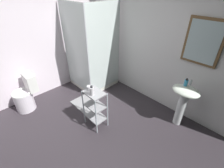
{
  "coord_description": "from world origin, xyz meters",
  "views": [
    {
      "loc": [
        1.65,
        -0.9,
        2.3
      ],
      "look_at": [
        0.13,
        0.56,
        0.94
      ],
      "focal_mm": 25.5,
      "sensor_mm": 36.0,
      "label": 1
    }
  ],
  "objects": [
    {
      "name": "sink_faucet",
      "position": [
        0.94,
        1.64,
        0.86
      ],
      "size": [
        0.03,
        0.03,
        0.1
      ],
      "primitive_type": "cylinder",
      "color": "silver",
      "rests_on": "pedestal_sink"
    },
    {
      "name": "storage_cart",
      "position": [
        -0.11,
        0.38,
        0.44
      ],
      "size": [
        0.38,
        0.28,
        0.74
      ],
      "color": "silver",
      "rests_on": "ground_plane"
    },
    {
      "name": "shower_stall",
      "position": [
        -1.21,
        1.19,
        0.46
      ],
      "size": [
        0.92,
        0.92,
        2.0
      ],
      "color": "white",
      "rests_on": "ground_plane"
    },
    {
      "name": "wall_left",
      "position": [
        -1.85,
        0.0,
        1.25
      ],
      "size": [
        0.1,
        4.2,
        2.5
      ],
      "primitive_type": "cube",
      "color": "white",
      "rests_on": "ground_plane"
    },
    {
      "name": "bath_mat",
      "position": [
        -0.73,
        0.56,
        0.01
      ],
      "size": [
        0.6,
        0.4,
        0.02
      ],
      "primitive_type": "cube",
      "color": "gray",
      "rests_on": "ground_plane"
    },
    {
      "name": "wall_back",
      "position": [
        0.01,
        1.85,
        1.25
      ],
      "size": [
        4.2,
        0.14,
        2.5
      ],
      "color": "silver",
      "rests_on": "ground_plane"
    },
    {
      "name": "hand_soap_bottle",
      "position": [
        0.89,
        1.56,
        0.87
      ],
      "size": [
        0.06,
        0.06,
        0.14
      ],
      "color": "#389ED1",
      "rests_on": "pedestal_sink"
    },
    {
      "name": "toilet",
      "position": [
        -1.48,
        -0.36,
        0.31
      ],
      "size": [
        0.37,
        0.49,
        0.76
      ],
      "color": "white",
      "rests_on": "ground_plane"
    },
    {
      "name": "ground_plane",
      "position": [
        0.0,
        0.0,
        -0.01
      ],
      "size": [
        4.2,
        4.2,
        0.02
      ],
      "primitive_type": "cube",
      "color": "#302A30"
    },
    {
      "name": "rinse_cup",
      "position": [
        -0.21,
        0.36,
        0.78
      ],
      "size": [
        0.08,
        0.08,
        0.09
      ],
      "primitive_type": "cylinder",
      "color": "silver",
      "rests_on": "storage_cart"
    },
    {
      "name": "pedestal_sink",
      "position": [
        0.94,
        1.52,
        0.58
      ],
      "size": [
        0.46,
        0.37,
        0.81
      ],
      "color": "white",
      "rests_on": "ground_plane"
    },
    {
      "name": "lotion_bottle_white",
      "position": [
        -0.08,
        0.31,
        0.82
      ],
      "size": [
        0.07,
        0.07,
        0.18
      ],
      "color": "white",
      "rests_on": "storage_cart"
    }
  ]
}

